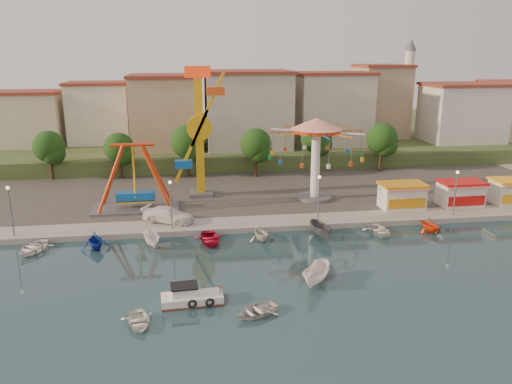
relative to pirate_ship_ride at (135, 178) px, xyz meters
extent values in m
plane|color=#142F37|center=(12.38, -20.46, -4.39)|extent=(200.00, 200.00, 0.00)
cube|color=#9E998E|center=(12.38, 41.54, -4.09)|extent=(200.00, 100.00, 0.60)
cube|color=#4C4944|center=(12.38, 9.54, -3.79)|extent=(90.00, 28.00, 0.01)
cube|color=#384C26|center=(12.38, 46.54, -2.89)|extent=(200.00, 60.00, 3.00)
cube|color=#59595E|center=(0.00, 0.00, -3.64)|extent=(10.00, 5.00, 0.30)
cube|color=#1356AE|center=(0.00, 0.00, -2.19)|extent=(4.50, 1.40, 1.00)
cylinder|color=red|center=(0.00, 0.00, 4.01)|extent=(5.00, 0.40, 0.40)
cube|color=#59595E|center=(7.89, 4.90, -3.54)|extent=(3.00, 3.00, 0.50)
cube|color=gold|center=(7.89, 4.90, 3.71)|extent=(1.00, 1.00, 15.00)
cube|color=red|center=(7.89, 4.90, 12.01)|extent=(3.20, 0.50, 1.40)
cylinder|color=gold|center=(7.89, 4.10, 5.21)|extent=(3.20, 0.50, 3.20)
cube|color=gold|center=(8.95, 3.90, 7.47)|extent=(4.56, 0.35, 9.21)
cube|color=#DB4913|center=(10.01, 3.90, 9.73)|extent=(2.20, 1.20, 1.00)
cylinder|color=#59595E|center=(22.16, 1.12, -3.59)|extent=(4.40, 4.40, 0.40)
cylinder|color=white|center=(22.16, 1.12, 0.71)|extent=(1.10, 1.10, 9.00)
cylinder|color=red|center=(22.16, 1.12, 5.01)|extent=(6.00, 6.00, 0.50)
cone|color=red|center=(22.16, 1.12, 5.91)|extent=(6.40, 6.40, 1.40)
cube|color=white|center=(31.61, -3.96, -2.39)|extent=(5.00, 3.00, 2.80)
cube|color=orange|center=(31.61, -3.96, -0.84)|extent=(5.40, 3.40, 0.25)
cube|color=red|center=(31.61, -5.66, -1.19)|extent=(5.00, 0.77, 0.43)
cube|color=white|center=(39.12, -3.96, -2.39)|extent=(5.00, 3.00, 2.80)
cube|color=red|center=(39.12, -3.96, -0.84)|extent=(5.40, 3.40, 0.25)
cube|color=red|center=(39.12, -5.66, -1.19)|extent=(5.00, 0.77, 0.43)
cube|color=white|center=(46.04, -3.96, -2.39)|extent=(5.00, 3.00, 2.80)
cylinder|color=#59595E|center=(-11.62, -7.46, -1.29)|extent=(0.14, 0.14, 5.00)
cylinder|color=#59595E|center=(4.38, -7.46, -1.29)|extent=(0.14, 0.14, 5.00)
cylinder|color=#59595E|center=(20.38, -7.46, -1.29)|extent=(0.14, 0.14, 5.00)
cylinder|color=#59595E|center=(36.38, -7.46, -1.29)|extent=(0.14, 0.14, 5.00)
cylinder|color=#382314|center=(-13.62, 16.51, -2.00)|extent=(0.44, 0.44, 3.60)
sphere|color=black|center=(-13.62, 16.51, 1.10)|extent=(4.60, 4.60, 4.60)
cylinder|color=#382314|center=(-3.62, 15.78, -2.09)|extent=(0.44, 0.44, 3.40)
sphere|color=black|center=(-3.62, 15.78, 0.83)|extent=(4.35, 4.35, 4.35)
cylinder|color=#382314|center=(6.38, 15.34, -1.83)|extent=(0.44, 0.44, 3.92)
sphere|color=black|center=(6.38, 15.34, 1.54)|extent=(5.02, 5.02, 5.02)
cylinder|color=#382314|center=(16.38, 13.90, -1.96)|extent=(0.44, 0.44, 3.66)
sphere|color=black|center=(16.38, 13.90, 1.18)|extent=(4.68, 4.68, 4.68)
cylinder|color=#382314|center=(26.38, 16.89, -1.89)|extent=(0.44, 0.44, 3.80)
sphere|color=black|center=(26.38, 16.89, 1.37)|extent=(4.86, 4.86, 4.86)
cylinder|color=#382314|center=(36.38, 15.07, -1.91)|extent=(0.44, 0.44, 3.77)
sphere|color=black|center=(36.38, 15.07, 1.33)|extent=(4.83, 4.83, 4.83)
cube|color=beige|center=(-20.99, 25.60, 4.54)|extent=(9.26, 9.53, 11.87)
cube|color=silver|center=(-8.95, 30.92, 2.92)|extent=(12.33, 9.01, 8.63)
cube|color=tan|center=(4.19, 31.50, 4.22)|extent=(11.95, 9.28, 11.23)
cube|color=beige|center=(17.98, 28.34, 3.20)|extent=(12.59, 10.50, 9.20)
cube|color=beige|center=(31.45, 31.74, 3.22)|extent=(10.75, 9.23, 9.24)
cube|color=tan|center=(44.75, 29.87, 4.21)|extent=(12.77, 10.96, 11.21)
cube|color=silver|center=(56.53, 28.31, 4.78)|extent=(8.23, 8.98, 12.36)
cube|color=beige|center=(68.41, 33.24, 2.99)|extent=(11.59, 10.93, 8.76)
cylinder|color=silver|center=(48.38, 33.54, 6.61)|extent=(1.80, 1.80, 16.00)
cylinder|color=#59595E|center=(48.38, 33.54, 11.61)|extent=(2.80, 2.80, 0.30)
cone|color=#59595E|center=(48.38, 33.54, 15.61)|extent=(2.20, 2.20, 2.00)
cube|color=white|center=(6.23, -23.17, -4.11)|extent=(4.84, 2.10, 0.85)
cube|color=red|center=(6.23, -23.17, -4.32)|extent=(4.84, 2.10, 0.15)
cube|color=white|center=(5.66, -23.08, -3.40)|extent=(1.98, 1.54, 0.85)
cube|color=black|center=(5.66, -23.08, -2.93)|extent=(2.18, 1.74, 0.11)
torus|color=black|center=(6.23, -24.12, -3.97)|extent=(0.73, 0.23, 0.72)
torus|color=black|center=(7.55, -24.07, -3.97)|extent=(0.73, 0.23, 0.72)
imported|color=white|center=(2.39, -25.89, -4.06)|extent=(2.93, 3.62, 0.66)
imported|color=silver|center=(10.91, -25.63, -4.03)|extent=(4.24, 3.83, 0.72)
imported|color=white|center=(16.58, -21.33, -3.55)|extent=(3.82, 4.55, 1.69)
imported|color=white|center=(3.93, -5.28, -2.97)|extent=(6.13, 4.39, 1.65)
imported|color=white|center=(-9.03, -10.66, -3.96)|extent=(3.98, 4.80, 0.86)
imported|color=#122B9D|center=(-3.06, -10.66, -3.54)|extent=(3.66, 3.95, 1.71)
imported|color=white|center=(2.43, -10.66, -3.69)|extent=(2.19, 3.84, 1.40)
imported|color=#B60E2D|center=(8.21, -10.66, -3.96)|extent=(3.31, 4.42, 0.87)
imported|color=silver|center=(13.51, -10.66, -3.60)|extent=(3.32, 3.60, 1.58)
imported|color=#504F53|center=(19.90, -10.66, -3.61)|extent=(2.35, 4.28, 1.56)
imported|color=silver|center=(26.32, -10.66, -3.99)|extent=(3.20, 4.19, 0.81)
imported|color=#F04515|center=(31.98, -10.66, -3.60)|extent=(3.38, 3.65, 1.59)
camera|label=1|loc=(6.31, -58.40, 14.45)|focal=35.00mm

